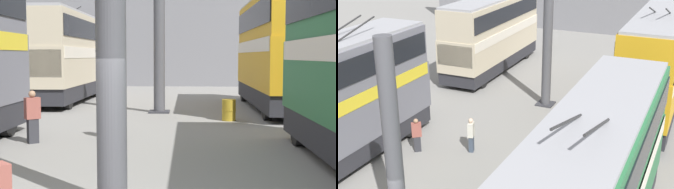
{
  "view_description": "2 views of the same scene",
  "coord_description": "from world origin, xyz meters",
  "views": [
    {
      "loc": [
        -6.35,
        -1.27,
        2.54
      ],
      "look_at": [
        8.56,
        -0.64,
        1.31
      ],
      "focal_mm": 50.0,
      "sensor_mm": 36.0,
      "label": 1
    },
    {
      "loc": [
        -8.21,
        -7.86,
        9.53
      ],
      "look_at": [
        10.94,
        0.78,
        1.67
      ],
      "focal_mm": 50.0,
      "sensor_mm": 36.0,
      "label": 2
    }
  ],
  "objects": [
    {
      "name": "person_aisle_midway",
      "position": [
        7.91,
        1.08,
        0.82
      ],
      "size": [
        0.47,
        0.36,
        1.57
      ],
      "rotation": [
        0.0,
        0.0,
        5.03
      ],
      "color": "#384251",
      "rests_on": "ground_plane"
    },
    {
      "name": "person_by_right_row",
      "position": [
        6.95,
        3.24,
        0.81
      ],
      "size": [
        0.45,
        0.48,
        1.54
      ],
      "rotation": [
        0.0,
        0.0,
        3.81
      ],
      "color": "#2D2D33",
      "rests_on": "ground_plane"
    },
    {
      "name": "support_column_near",
      "position": [
        1.35,
        0.0,
        3.23
      ],
      "size": [
        0.91,
        0.91,
        6.71
      ],
      "color": "#4C4C51",
      "rests_on": "ground_plane"
    },
    {
      "name": "depot_back_wall",
      "position": [
        32.79,
        0.0,
        3.63
      ],
      "size": [
        0.5,
        36.0,
        7.26
      ],
      "color": "slate",
      "rests_on": "ground_plane"
    },
    {
      "name": "oil_drum",
      "position": [
        12.0,
        -2.89,
        0.42
      ],
      "size": [
        0.57,
        0.57,
        0.84
      ],
      "color": "#B28E23",
      "rests_on": "ground_plane"
    },
    {
      "name": "bus_left_far",
      "position": [
        15.94,
        -5.47,
        3.01
      ],
      "size": [
        10.67,
        2.54,
        5.9
      ],
      "color": "black",
      "rests_on": "ground_plane"
    },
    {
      "name": "bus_right_far",
      "position": [
        19.15,
        5.47,
        2.78
      ],
      "size": [
        10.04,
        2.54,
        5.51
      ],
      "color": "black",
      "rests_on": "ground_plane"
    },
    {
      "name": "support_column_far",
      "position": [
        14.5,
        0.0,
        3.23
      ],
      "size": [
        0.91,
        0.91,
        6.71
      ],
      "color": "#4C4C51",
      "rests_on": "ground_plane"
    }
  ]
}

